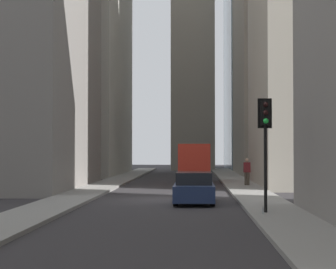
{
  "coord_description": "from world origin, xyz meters",
  "views": [
    {
      "loc": [
        -28.01,
        -1.43,
        2.41
      ],
      "look_at": [
        8.12,
        0.22,
        3.37
      ],
      "focal_mm": 62.43,
      "sensor_mm": 36.0,
      "label": 1
    }
  ],
  "objects": [
    {
      "name": "delivery_truck",
      "position": [
        15.48,
        -1.4,
        1.46
      ],
      "size": [
        6.46,
        2.25,
        2.84
      ],
      "color": "red",
      "rests_on": "ground_plane"
    },
    {
      "name": "pedestrian",
      "position": [
        9.91,
        -4.81,
        1.08
      ],
      "size": [
        0.26,
        0.44,
        1.73
      ],
      "color": "#473D33",
      "rests_on": "sidewalk_left"
    },
    {
      "name": "sidewalk_left",
      "position": [
        0.0,
        -4.5,
        0.07
      ],
      "size": [
        90.0,
        2.2,
        0.14
      ],
      "primitive_type": "cube",
      "color": "gray",
      "rests_on": "ground_plane"
    },
    {
      "name": "ground_plane",
      "position": [
        0.0,
        0.0,
        0.0
      ],
      "size": [
        135.0,
        135.0,
        0.0
      ],
      "primitive_type": "plane",
      "color": "#302D30"
    },
    {
      "name": "sidewalk_right",
      "position": [
        0.0,
        4.5,
        0.07
      ],
      "size": [
        90.0,
        2.2,
        0.14
      ],
      "primitive_type": "cube",
      "color": "gray",
      "rests_on": "ground_plane"
    },
    {
      "name": "church_spire",
      "position": [
        42.76,
        -1.23,
        19.15
      ],
      "size": [
        5.7,
        5.7,
        36.67
      ],
      "color": "gray",
      "rests_on": "ground_plane"
    },
    {
      "name": "building_left_far",
      "position": [
        28.53,
        -10.6,
        16.29
      ],
      "size": [
        15.07,
        10.0,
        32.58
      ],
      "color": "gray",
      "rests_on": "ground_plane"
    },
    {
      "name": "discarded_bottle",
      "position": [
        -7.17,
        -3.85,
        0.25
      ],
      "size": [
        0.07,
        0.07,
        0.27
      ],
      "color": "#999EA3",
      "rests_on": "sidewalk_left"
    },
    {
      "name": "building_right_far",
      "position": [
        28.5,
        10.6,
        13.55
      ],
      "size": [
        17.86,
        10.0,
        27.09
      ],
      "color": "#B7B2A5",
      "rests_on": "ground_plane"
    },
    {
      "name": "sedan_navy",
      "position": [
        -1.67,
        -1.4,
        0.66
      ],
      "size": [
        4.3,
        1.78,
        1.42
      ],
      "color": "navy",
      "rests_on": "ground_plane"
    },
    {
      "name": "traffic_light_foreground",
      "position": [
        -6.6,
        -4.01,
        3.21
      ],
      "size": [
        0.43,
        0.52,
        4.17
      ],
      "color": "black",
      "rests_on": "sidewalk_left"
    }
  ]
}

